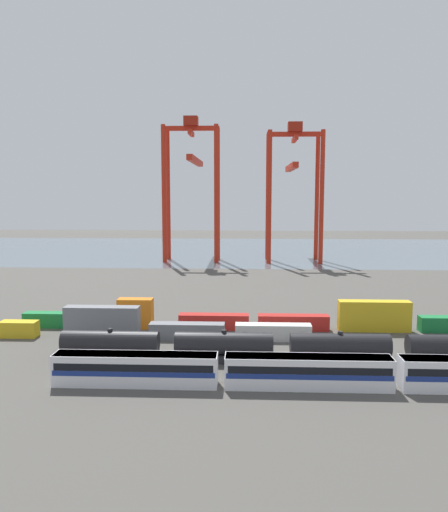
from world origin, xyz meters
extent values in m
plane|color=#4C4944|center=(0.00, 40.00, 0.00)|extent=(420.00, 420.00, 0.00)
cube|color=slate|center=(0.00, 133.13, 0.00)|extent=(400.00, 110.00, 0.01)
cube|color=silver|center=(-13.35, -20.05, 1.95)|extent=(20.05, 3.10, 3.90)
cube|color=navy|center=(-13.35, -20.05, 1.85)|extent=(19.65, 3.14, 0.64)
cube|color=black|center=(-13.35, -20.05, 2.63)|extent=(19.25, 3.13, 0.90)
cube|color=slate|center=(-13.35, -20.05, 3.72)|extent=(19.85, 2.85, 0.36)
cube|color=silver|center=(7.60, -20.05, 1.95)|extent=(20.05, 3.10, 3.90)
cube|color=navy|center=(7.60, -20.05, 1.85)|extent=(19.65, 3.14, 0.64)
cube|color=black|center=(7.60, -20.05, 2.63)|extent=(19.25, 3.13, 0.90)
cube|color=slate|center=(7.60, -20.05, 3.72)|extent=(19.85, 2.85, 0.36)
cube|color=#232326|center=(-18.94, -10.95, 0.55)|extent=(13.60, 2.50, 1.10)
cylinder|color=black|center=(-18.94, -10.95, 2.64)|extent=(13.60, 3.08, 3.08)
cylinder|color=black|center=(-18.94, -10.95, 4.36)|extent=(0.70, 0.70, 0.36)
cube|color=#232326|center=(-2.96, -10.95, 0.55)|extent=(13.60, 2.50, 1.10)
cylinder|color=black|center=(-2.96, -10.95, 2.64)|extent=(13.60, 3.08, 3.08)
cylinder|color=black|center=(-2.96, -10.95, 4.36)|extent=(0.70, 0.70, 0.36)
cube|color=#232326|center=(13.02, -10.95, 0.55)|extent=(13.60, 2.50, 1.10)
cylinder|color=black|center=(13.02, -10.95, 2.64)|extent=(13.60, 3.08, 3.08)
cylinder|color=black|center=(13.02, -10.95, 4.36)|extent=(0.70, 0.70, 0.36)
cube|color=gold|center=(-37.09, -0.01, 1.30)|extent=(6.04, 2.44, 2.60)
cube|color=slate|center=(-23.25, -0.01, 1.30)|extent=(12.10, 2.44, 2.60)
cube|color=slate|center=(-23.25, -0.01, 3.90)|extent=(12.10, 2.44, 2.60)
cube|color=slate|center=(-9.41, -0.01, 1.30)|extent=(12.10, 2.44, 2.60)
cube|color=silver|center=(4.43, -0.01, 1.30)|extent=(12.10, 2.44, 2.60)
cube|color=#197538|center=(-32.90, 6.37, 1.30)|extent=(12.10, 2.44, 2.60)
cube|color=orange|center=(-19.20, 6.37, 1.30)|extent=(6.04, 2.44, 2.60)
cube|color=orange|center=(-19.20, 6.37, 3.90)|extent=(6.04, 2.44, 2.60)
cube|color=#AD211C|center=(-5.49, 6.37, 1.30)|extent=(12.10, 2.44, 2.60)
cube|color=#AD211C|center=(8.21, 6.37, 1.30)|extent=(12.10, 2.44, 2.60)
cube|color=gold|center=(21.92, 6.37, 1.30)|extent=(12.10, 2.44, 2.60)
cube|color=gold|center=(21.92, 6.37, 3.90)|extent=(12.10, 2.44, 2.60)
cylinder|color=red|center=(-28.18, 93.11, 23.29)|extent=(1.50, 1.50, 46.59)
cylinder|color=red|center=(-10.35, 93.11, 23.29)|extent=(1.50, 1.50, 46.59)
cylinder|color=red|center=(-28.18, 102.18, 23.29)|extent=(1.50, 1.50, 46.59)
cylinder|color=red|center=(-10.35, 102.18, 23.29)|extent=(1.50, 1.50, 46.59)
cube|color=red|center=(-19.27, 97.64, 45.79)|extent=(19.43, 1.20, 1.60)
cube|color=red|center=(-19.27, 97.64, 44.19)|extent=(1.20, 10.68, 1.60)
cube|color=red|center=(-19.27, 112.24, 35.70)|extent=(2.00, 41.71, 2.00)
cube|color=maroon|center=(-19.27, 97.64, 48.19)|extent=(4.80, 4.00, 3.20)
cylinder|color=red|center=(7.53, 91.73, 22.21)|extent=(1.50, 1.50, 44.43)
cylinder|color=red|center=(24.95, 91.73, 22.21)|extent=(1.50, 1.50, 44.43)
cylinder|color=red|center=(7.53, 103.56, 22.21)|extent=(1.50, 1.50, 44.43)
cylinder|color=red|center=(24.95, 103.56, 22.21)|extent=(1.50, 1.50, 44.43)
cube|color=red|center=(16.24, 97.64, 43.63)|extent=(19.02, 1.20, 1.60)
cube|color=red|center=(16.24, 97.64, 42.03)|extent=(1.20, 13.43, 1.60)
cube|color=red|center=(16.24, 109.33, 33.13)|extent=(2.00, 33.40, 2.00)
cube|color=maroon|center=(16.24, 97.64, 46.03)|extent=(4.80, 4.00, 3.20)
camera|label=1|loc=(0.19, -79.31, 23.16)|focal=35.57mm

